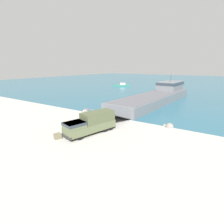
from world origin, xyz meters
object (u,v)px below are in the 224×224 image
(landing_craft, at_px, (158,95))
(soldier_on_ramp, at_px, (69,125))
(military_truck, at_px, (91,123))
(moored_boat_a, at_px, (122,85))
(cargo_crate, at_px, (58,136))
(mooring_bollard, at_px, (85,113))

(landing_craft, bearing_deg, soldier_on_ramp, -92.11)
(military_truck, relative_size, moored_boat_a, 1.04)
(soldier_on_ramp, distance_m, cargo_crate, 3.16)
(cargo_crate, bearing_deg, moored_boat_a, 112.11)
(military_truck, relative_size, cargo_crate, 9.36)
(military_truck, distance_m, moored_boat_a, 63.29)
(moored_boat_a, bearing_deg, soldier_on_ramp, 167.44)
(military_truck, xyz_separation_m, soldier_on_ramp, (-3.36, -1.25, -0.51))
(soldier_on_ramp, bearing_deg, landing_craft, 96.43)
(mooring_bollard, height_order, cargo_crate, cargo_crate)
(military_truck, xyz_separation_m, mooring_bollard, (-7.58, 7.11, -1.17))
(military_truck, height_order, mooring_bollard, military_truck)
(mooring_bollard, xyz_separation_m, cargo_crate, (5.02, -11.34, -0.03))
(moored_boat_a, bearing_deg, mooring_bollard, 166.69)
(moored_boat_a, height_order, cargo_crate, moored_boat_a)
(mooring_bollard, distance_m, cargo_crate, 12.40)
(moored_boat_a, bearing_deg, landing_craft, -170.02)
(mooring_bollard, bearing_deg, landing_craft, 70.41)
(soldier_on_ramp, xyz_separation_m, moored_boat_a, (-24.08, 58.27, -0.52))
(landing_craft, xyz_separation_m, soldier_on_ramp, (-3.67, -30.52, -0.70))
(cargo_crate, bearing_deg, military_truck, 58.77)
(soldier_on_ramp, height_order, cargo_crate, soldier_on_ramp)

